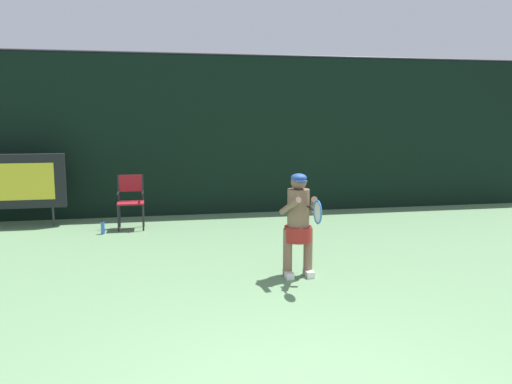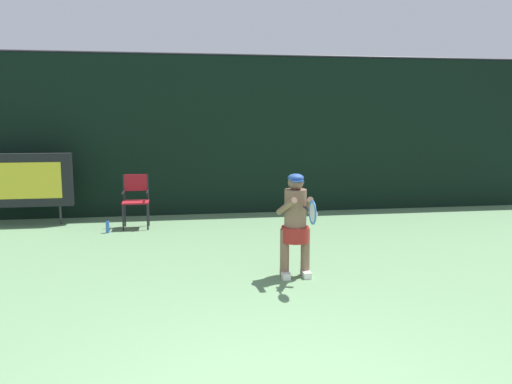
% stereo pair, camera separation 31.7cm
% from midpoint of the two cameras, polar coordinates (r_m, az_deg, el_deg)
% --- Properties ---
extents(backdrop_screen, '(18.00, 0.12, 3.66)m').
position_cam_midpoint_polar(backdrop_screen, '(12.02, -6.93, 6.12)').
color(backdrop_screen, black).
rests_on(backdrop_screen, ground).
extents(scoreboard, '(2.20, 0.21, 1.50)m').
position_cam_midpoint_polar(scoreboard, '(11.72, -26.18, 1.03)').
color(scoreboard, black).
rests_on(scoreboard, ground).
extents(umpire_chair, '(0.52, 0.44, 1.08)m').
position_cam_midpoint_polar(umpire_chair, '(10.82, -14.37, -0.68)').
color(umpire_chair, black).
rests_on(umpire_chair, ground).
extents(water_bottle, '(0.07, 0.07, 0.27)m').
position_cam_midpoint_polar(water_bottle, '(10.54, -17.25, -3.77)').
color(water_bottle, blue).
rests_on(water_bottle, ground).
extents(tennis_player, '(0.54, 0.61, 1.47)m').
position_cam_midpoint_polar(tennis_player, '(7.34, 3.44, -3.19)').
color(tennis_player, white).
rests_on(tennis_player, ground).
extents(tennis_racket, '(0.03, 0.60, 0.31)m').
position_cam_midpoint_polar(tennis_racket, '(6.71, 5.36, -2.17)').
color(tennis_racket, black).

